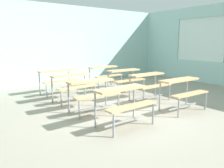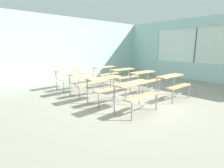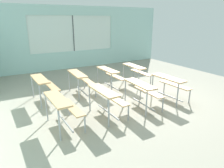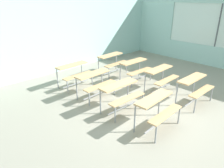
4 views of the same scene
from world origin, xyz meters
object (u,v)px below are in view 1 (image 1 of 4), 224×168
desk_bench_r3c0 (58,76)px  desk_bench_r3c1 (105,72)px  desk_bench_r0c0 (124,98)px  desk_bench_r2c1 (126,76)px  desk_bench_r1c1 (149,80)px  desk_bench_r1c0 (93,88)px  desk_bench_r2c0 (73,81)px  desk_bench_r0c1 (183,87)px

desk_bench_r3c0 → desk_bench_r3c1: bearing=-1.0°
desk_bench_r0c0 → desk_bench_r2c1: size_ratio=1.01×
desk_bench_r1c1 → desk_bench_r3c0: size_ratio=0.99×
desk_bench_r1c0 → desk_bench_r3c1: 2.91m
desk_bench_r3c0 → desk_bench_r3c1: same height
desk_bench_r2c0 → desk_bench_r3c1: (1.80, 1.15, 0.00)m
desk_bench_r3c1 → desk_bench_r1c0: bearing=-131.9°
desk_bench_r1c1 → desk_bench_r2c1: 1.09m
desk_bench_r0c1 → desk_bench_r2c0: 2.82m
desk_bench_r2c0 → desk_bench_r3c1: size_ratio=0.99×
desk_bench_r1c0 → desk_bench_r2c1: size_ratio=1.00×
desk_bench_r2c0 → desk_bench_r0c0: bearing=-91.7°
desk_bench_r2c0 → desk_bench_r2c1: same height
desk_bench_r1c1 → desk_bench_r2c0: 2.08m
desk_bench_r0c1 → desk_bench_r2c0: same height
desk_bench_r0c1 → desk_bench_r1c0: same height
desk_bench_r1c0 → desk_bench_r3c0: (0.06, 2.22, 0.00)m
desk_bench_r0c0 → desk_bench_r3c1: 3.79m
desk_bench_r0c1 → desk_bench_r3c0: bearing=118.3°
desk_bench_r0c0 → desk_bench_r2c0: 2.18m
desk_bench_r0c1 → desk_bench_r1c1: (0.01, 1.11, 0.00)m
desk_bench_r0c1 → desk_bench_r2c1: same height
desk_bench_r1c0 → desk_bench_r3c1: same height
desk_bench_r2c0 → desk_bench_r3c0: size_ratio=1.00×
desk_bench_r3c0 → desk_bench_r2c1: bearing=-34.3°
desk_bench_r0c1 → desk_bench_r3c1: (0.04, 3.36, 0.00)m
desk_bench_r0c1 → desk_bench_r0c0: bearing=-179.9°
desk_bench_r1c0 → desk_bench_r1c1: bearing=1.7°
desk_bench_r1c1 → desk_bench_r0c0: bearing=-149.3°
desk_bench_r2c0 → desk_bench_r3c0: same height
desk_bench_r1c0 → desk_bench_r2c0: bearing=89.7°
desk_bench_r1c1 → desk_bench_r2c0: same height
desk_bench_r1c1 → desk_bench_r1c0: bearing=179.2°
desk_bench_r0c0 → desk_bench_r2c0: (-0.01, 2.18, 0.00)m
desk_bench_r0c1 → desk_bench_r2c0: size_ratio=0.99×
desk_bench_r2c1 → desk_bench_r3c1: (-0.01, 1.16, 0.00)m
desk_bench_r0c0 → desk_bench_r3c1: bearing=59.0°
desk_bench_r3c0 → desk_bench_r3c1: 1.78m
desk_bench_r0c0 → desk_bench_r3c0: size_ratio=1.00×
desk_bench_r3c1 → desk_bench_r3c0: bearing=178.4°
desk_bench_r1c1 → desk_bench_r2c1: size_ratio=0.99×
desk_bench_r1c1 → desk_bench_r2c0: size_ratio=0.99×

